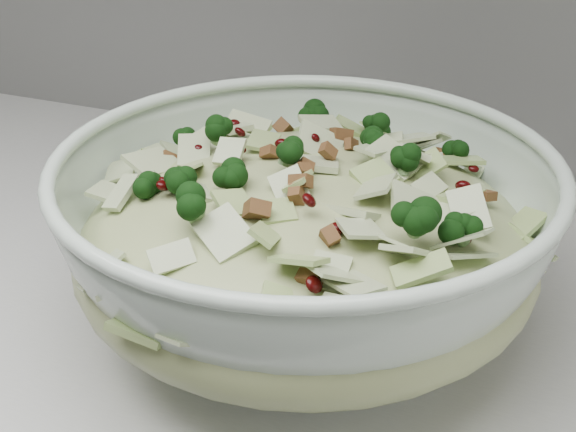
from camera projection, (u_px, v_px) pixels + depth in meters
name	position (u px, v px, depth m)	size (l,w,h in m)	color
mixing_bowl	(305.00, 243.00, 0.62)	(0.48, 0.48, 0.15)	silver
salad	(305.00, 215.00, 0.61)	(0.50, 0.50, 0.16)	#ACB97E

